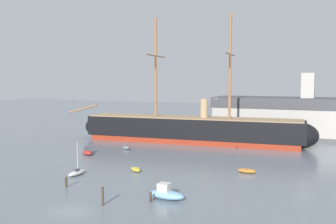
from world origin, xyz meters
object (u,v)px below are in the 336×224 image
(motorboat_mid_left, at_px, (87,152))
(mooring_piling_right_pair, at_px, (103,196))
(mooring_piling_left_pair, at_px, (66,182))
(motorboat_foreground_right, at_px, (166,194))
(mooring_piling_nearest, at_px, (151,197))
(seagull_in_flight, at_px, (216,99))
(tall_ship, at_px, (191,129))
(dockside_warehouse_right, at_px, (319,118))
(sailboat_foreground_left, at_px, (77,172))
(dinghy_far_left, at_px, (116,132))
(dinghy_mid_right, at_px, (247,171))
(dinghy_near_centre, at_px, (136,169))
(dinghy_alongside_bow, at_px, (126,147))

(motorboat_mid_left, xyz_separation_m, mooring_piling_right_pair, (20.35, -24.87, 0.56))
(mooring_piling_left_pair, bearing_deg, motorboat_foreground_right, 3.23)
(mooring_piling_nearest, relative_size, seagull_in_flight, 0.95)
(tall_ship, relative_size, dockside_warehouse_right, 1.06)
(sailboat_foreground_left, xyz_separation_m, mooring_piling_nearest, (16.49, -7.03, 0.18))
(mooring_piling_nearest, distance_m, seagull_in_flight, 21.55)
(tall_ship, xyz_separation_m, mooring_piling_nearest, (11.00, -43.51, -2.59))
(tall_ship, xyz_separation_m, motorboat_mid_left, (-14.01, -22.10, -2.65))
(mooring_piling_left_pair, bearing_deg, dinghy_far_left, 114.36)
(sailboat_foreground_left, height_order, motorboat_mid_left, sailboat_foreground_left)
(motorboat_foreground_right, bearing_deg, dockside_warehouse_right, 76.48)
(dinghy_far_left, bearing_deg, mooring_piling_nearest, -54.30)
(seagull_in_flight, bearing_deg, motorboat_foreground_right, -94.82)
(mooring_piling_left_pair, distance_m, mooring_piling_right_pair, 10.03)
(dockside_warehouse_right, bearing_deg, mooring_piling_left_pair, -115.29)
(dockside_warehouse_right, height_order, seagull_in_flight, dockside_warehouse_right)
(dinghy_far_left, relative_size, mooring_piling_nearest, 2.38)
(dinghy_mid_right, xyz_separation_m, dockside_warehouse_right, (8.74, 45.06, 4.80))
(motorboat_foreground_right, relative_size, mooring_piling_right_pair, 2.18)
(seagull_in_flight, bearing_deg, sailboat_foreground_left, -149.76)
(dinghy_mid_right, relative_size, seagull_in_flight, 2.33)
(motorboat_foreground_right, distance_m, motorboat_mid_left, 32.80)
(dinghy_near_centre, relative_size, mooring_piling_left_pair, 2.06)
(mooring_piling_left_pair, distance_m, dockside_warehouse_right, 70.34)
(dinghy_near_centre, xyz_separation_m, seagull_in_flight, (11.98, 5.12, 11.53))
(motorboat_mid_left, relative_size, mooring_piling_nearest, 3.23)
(sailboat_foreground_left, distance_m, seagull_in_flight, 24.94)
(dinghy_far_left, relative_size, seagull_in_flight, 2.27)
(motorboat_foreground_right, distance_m, mooring_piling_nearest, 2.22)
(dinghy_near_centre, distance_m, dinghy_mid_right, 18.04)
(dinghy_near_centre, xyz_separation_m, mooring_piling_right_pair, (4.65, -16.54, 0.79))
(motorboat_foreground_right, xyz_separation_m, dockside_warehouse_right, (15.05, 62.63, 4.45))
(mooring_piling_nearest, xyz_separation_m, seagull_in_flight, (2.67, 18.20, 11.24))
(tall_ship, relative_size, mooring_piling_left_pair, 44.06)
(tall_ship, relative_size, motorboat_mid_left, 15.60)
(mooring_piling_left_pair, xyz_separation_m, seagull_in_flight, (16.32, 17.23, 11.16))
(tall_ship, distance_m, mooring_piling_right_pair, 47.45)
(tall_ship, relative_size, dinghy_mid_right, 20.63)
(dinghy_far_left, bearing_deg, tall_ship, -14.12)
(dinghy_mid_right, relative_size, mooring_piling_nearest, 2.44)
(mooring_piling_nearest, bearing_deg, seagull_in_flight, 81.66)
(tall_ship, distance_m, sailboat_foreground_left, 37.00)
(mooring_piling_nearest, xyz_separation_m, mooring_piling_left_pair, (-13.65, 0.96, 0.09))
(dinghy_alongside_bow, height_order, dockside_warehouse_right, dockside_warehouse_right)
(mooring_piling_right_pair, bearing_deg, mooring_piling_left_pair, 153.81)
(dinghy_near_centre, height_order, dockside_warehouse_right, dockside_warehouse_right)
(dinghy_mid_right, distance_m, mooring_piling_nearest, 20.82)
(dinghy_near_centre, height_order, mooring_piling_right_pair, mooring_piling_right_pair)
(dinghy_near_centre, bearing_deg, seagull_in_flight, 23.13)
(tall_ship, height_order, sailboat_foreground_left, tall_ship)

